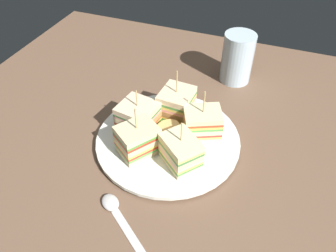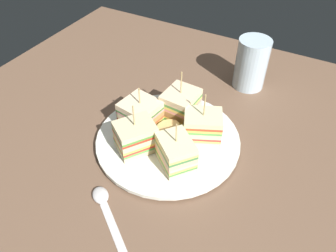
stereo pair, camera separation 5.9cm
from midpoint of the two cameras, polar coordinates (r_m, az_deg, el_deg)
The scene contains 10 objects.
ground_plane at distance 62.32cm, azimuth -2.70°, elevation -3.65°, with size 97.19×88.04×1.80cm, color brown.
plate at distance 61.09cm, azimuth -2.75°, elevation -2.55°, with size 26.57×26.57×1.33cm.
sandwich_wedge_0 at distance 54.78cm, azimuth -0.86°, elevation -4.53°, with size 8.32×8.10×8.99cm.
sandwich_wedge_1 at distance 59.13cm, azimuth 3.07°, elevation 0.18°, with size 8.17×7.44×10.21cm.
sandwich_wedge_2 at distance 62.99cm, azimuth -1.22°, elevation 3.57°, with size 6.18×7.00×10.69cm.
sandwich_wedge_3 at distance 61.33cm, azimuth -7.88°, elevation 1.40°, with size 7.54×7.20×8.80cm.
sandwich_wedge_4 at distance 56.96cm, azimuth -8.19°, elevation -2.52°, with size 8.10×8.44×9.75cm.
chip_pile at distance 60.13cm, azimuth -2.28°, elevation -0.90°, with size 7.80×7.79×3.31cm.
spoon at distance 52.81cm, azimuth -12.01°, elevation -14.91°, with size 14.07×10.79×1.00cm.
drinking_glass at distance 75.89cm, azimuth 9.67°, elevation 10.95°, with size 6.95×6.95×11.27cm.
Camera 1 is at (-15.20, 40.17, 44.35)cm, focal length 35.13 mm.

